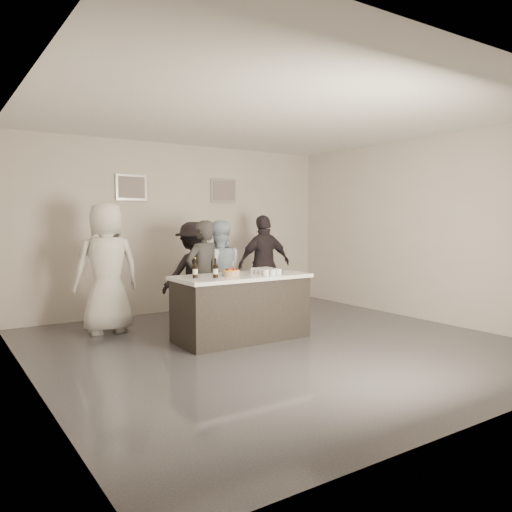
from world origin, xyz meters
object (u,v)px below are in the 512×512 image
person_main_black (203,276)px  bar_counter (241,307)px  cake (231,273)px  beer_bottle_a (195,268)px  person_main_blue (219,273)px  beer_bottle_b (216,268)px  person_guest_back (194,273)px  person_guest_right (264,264)px  person_guest_left (107,268)px

person_main_black → bar_counter: bearing=93.6°
cake → beer_bottle_a: size_ratio=0.90×
person_main_blue → beer_bottle_a: bearing=63.7°
bar_counter → person_main_blue: (0.19, 0.98, 0.37)m
cake → beer_bottle_b: (-0.27, -0.06, 0.09)m
cake → person_main_black: 0.77m
beer_bottle_b → person_guest_back: (0.41, 1.45, -0.22)m
beer_bottle_a → person_main_black: (0.48, 0.70, -0.21)m
bar_counter → beer_bottle_a: beer_bottle_a is taller
beer_bottle_b → person_main_black: bearing=73.4°
person_guest_right → beer_bottle_b: bearing=44.3°
cake → person_main_blue: size_ratio=0.14×
person_guest_right → person_main_blue: bearing=25.8°
person_main_black → person_guest_left: bearing=-44.0°
person_main_black → person_guest_left: person_guest_left is taller
person_main_blue → person_guest_right: bearing=-141.9°
person_guest_back → beer_bottle_b: bearing=72.8°
person_guest_right → person_guest_back: person_guest_right is taller
person_main_black → person_main_blue: bearing=-160.8°
beer_bottle_b → person_main_black: 0.89m
person_main_blue → cake: bearing=85.8°
person_guest_back → person_main_black: bearing=73.9°
beer_bottle_a → person_guest_back: 1.48m
person_main_black → person_guest_back: 0.64m
cake → person_guest_back: bearing=84.4°
person_main_blue → person_guest_left: bearing=0.9°
beer_bottle_a → person_main_blue: (0.89, 0.96, -0.21)m
person_main_blue → person_guest_right: (1.19, 0.48, 0.05)m
cake → beer_bottle_a: (-0.50, 0.07, 0.09)m
beer_bottle_b → person_guest_right: 2.43m
person_main_black → person_main_blue: (0.41, 0.26, -0.00)m
beer_bottle_a → person_guest_back: (0.64, 1.32, -0.22)m
person_guest_left → person_guest_right: size_ratio=1.11×
person_guest_right → person_guest_back: bearing=8.7°
person_guest_right → bar_counter: bearing=50.5°
cake → person_main_blue: bearing=69.4°
person_main_black → cake: bearing=78.6°
beer_bottle_b → person_main_blue: bearing=58.9°
beer_bottle_b → beer_bottle_a: bearing=150.6°
cake → person_main_black: (-0.03, 0.76, -0.11)m
person_main_black → person_guest_right: (1.61, 0.74, 0.04)m
person_guest_back → cake: bearing=82.9°
person_guest_right → person_guest_back: 1.45m
beer_bottle_a → person_guest_left: size_ratio=0.14×
beer_bottle_a → person_main_black: bearing=55.7°
bar_counter → person_guest_back: person_guest_back is taller
person_guest_left → person_guest_back: bearing=178.6°
person_guest_left → bar_counter: bearing=137.1°
person_guest_back → beer_bottle_a: bearing=62.7°
person_main_blue → person_guest_back: (-0.25, 0.36, -0.01)m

